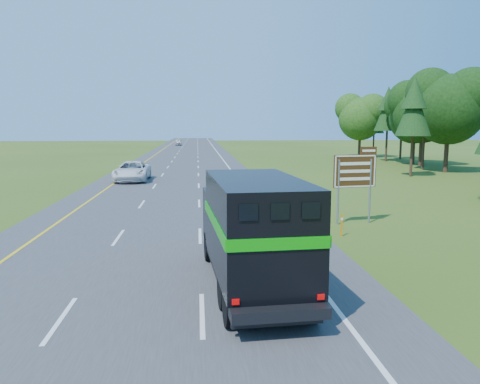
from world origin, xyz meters
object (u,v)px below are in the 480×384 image
Objects in this scene: white_suv at (132,171)px; far_car at (178,143)px; horse_truck at (252,229)px; exit_sign at (356,174)px.

far_car is at bearing 88.72° from white_suv.
white_suv is 1.52× the size of far_car.
far_car is (-6.41, 106.10, -1.15)m from horse_truck.
far_car is (1.15, 76.93, -0.17)m from white_suv.
exit_sign is at bearing 51.56° from horse_truck.
horse_truck is 1.26× the size of white_suv.
horse_truck is 1.92× the size of far_car.
horse_truck is at bearing -75.89° from white_suv.
white_suv is (-7.57, 29.18, -0.98)m from horse_truck.
white_suv is 76.93m from far_car.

